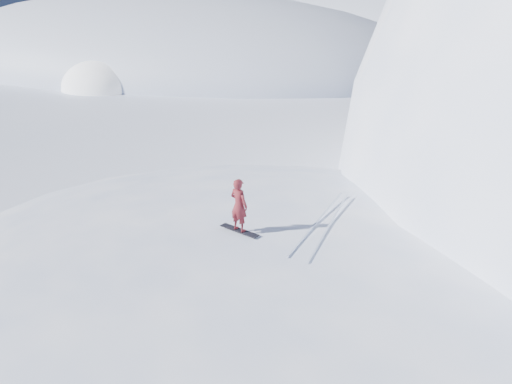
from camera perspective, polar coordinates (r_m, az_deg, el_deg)
ground at (r=13.58m, az=2.79°, el=-21.80°), size 400.00×400.00×0.00m
near_ridge at (r=15.33m, az=12.38°, el=-16.53°), size 36.00×28.00×4.80m
far_ridge_a at (r=102.11m, az=-13.22°, el=15.44°), size 120.00×70.00×28.00m
far_ridge_c at (r=127.15m, az=14.57°, el=16.35°), size 140.00×90.00×36.00m
wind_bumps at (r=15.20m, az=5.39°, el=-16.44°), size 16.00×14.40×1.00m
snowboard at (r=15.61m, az=-2.11°, el=-4.81°), size 1.57×0.39×0.03m
snowboarder at (r=15.23m, az=-2.15°, el=-1.64°), size 0.70×0.49×1.85m
vapor_plume at (r=65.63m, az=-18.97°, el=11.95°), size 11.01×8.81×7.71m
board_tracks at (r=16.45m, az=8.55°, el=-3.62°), size 1.72×5.93×0.04m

